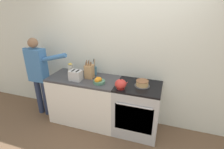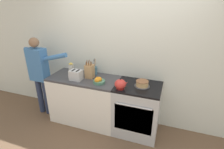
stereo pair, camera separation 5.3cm
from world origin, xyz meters
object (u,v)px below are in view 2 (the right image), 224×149
object	(u,v)px
tea_kettle	(120,84)
toaster	(76,75)
stove_range	(137,109)
fruit_bowl	(99,81)
utensil_crock	(95,70)
milk_carton	(71,68)
knife_block	(90,71)
person_baker	(39,71)
layer_cake	(142,84)

from	to	relation	value
tea_kettle	toaster	size ratio (longest dim) A/B	1.00
toaster	tea_kettle	bearing A→B (deg)	-4.10
stove_range	fruit_bowl	distance (m)	0.82
utensil_crock	milk_carton	bearing A→B (deg)	-169.40
knife_block	utensil_crock	world-z (taller)	knife_block
tea_kettle	milk_carton	size ratio (longest dim) A/B	1.05
tea_kettle	person_baker	bearing A→B (deg)	176.40
utensil_crock	tea_kettle	bearing A→B (deg)	-32.08
fruit_bowl	milk_carton	size ratio (longest dim) A/B	0.94
layer_cake	person_baker	distance (m)	1.96
toaster	utensil_crock	bearing A→B (deg)	58.42
fruit_bowl	toaster	distance (m)	0.43
stove_range	fruit_bowl	xyz separation A→B (m)	(-0.65, -0.12, 0.50)
person_baker	utensil_crock	bearing A→B (deg)	11.62
layer_cake	knife_block	bearing A→B (deg)	178.03
utensil_crock	person_baker	size ratio (longest dim) A/B	0.19
layer_cake	milk_carton	bearing A→B (deg)	175.29
layer_cake	milk_carton	distance (m)	1.38
knife_block	milk_carton	xyz separation A→B (m)	(-0.43, 0.08, -0.02)
utensil_crock	toaster	world-z (taller)	utensil_crock
milk_carton	person_baker	bearing A→B (deg)	-161.08
stove_range	toaster	size ratio (longest dim) A/B	4.04
layer_cake	person_baker	world-z (taller)	person_baker
stove_range	tea_kettle	xyz separation A→B (m)	(-0.25, -0.18, 0.52)
layer_cake	knife_block	distance (m)	0.95
tea_kettle	fruit_bowl	bearing A→B (deg)	170.87
milk_carton	knife_block	bearing A→B (deg)	-10.66
stove_range	layer_cake	distance (m)	0.50
layer_cake	fruit_bowl	distance (m)	0.71
layer_cake	toaster	xyz separation A→B (m)	(-1.13, -0.13, 0.04)
person_baker	knife_block	bearing A→B (deg)	2.96
layer_cake	toaster	size ratio (longest dim) A/B	1.10
person_baker	layer_cake	bearing A→B (deg)	-1.22
knife_block	utensil_crock	xyz separation A→B (m)	(0.02, 0.16, -0.04)
layer_cake	fruit_bowl	size ratio (longest dim) A/B	1.22
stove_range	utensil_crock	world-z (taller)	utensil_crock
layer_cake	utensil_crock	distance (m)	0.95
stove_range	milk_carton	xyz separation A→B (m)	(-1.32, 0.12, 0.55)
layer_cake	milk_carton	size ratio (longest dim) A/B	1.15
tea_kettle	person_baker	world-z (taller)	person_baker
milk_carton	tea_kettle	bearing A→B (deg)	-15.87
toaster	milk_carton	distance (m)	0.35
toaster	fruit_bowl	bearing A→B (deg)	0.66
tea_kettle	utensil_crock	distance (m)	0.73
tea_kettle	person_baker	size ratio (longest dim) A/B	0.14
tea_kettle	utensil_crock	bearing A→B (deg)	147.92
utensil_crock	toaster	xyz separation A→B (m)	(-0.20, -0.33, 0.01)
utensil_crock	fruit_bowl	distance (m)	0.39
layer_cake	knife_block	world-z (taller)	knife_block
milk_carton	fruit_bowl	bearing A→B (deg)	-19.66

